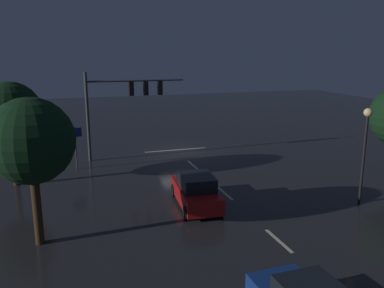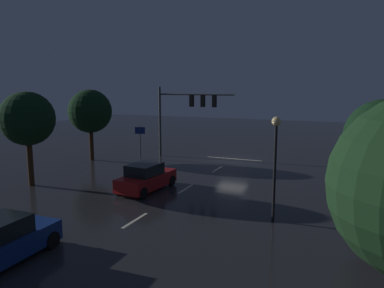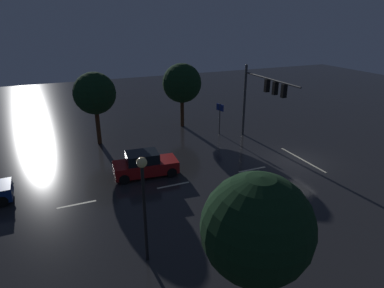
# 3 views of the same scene
# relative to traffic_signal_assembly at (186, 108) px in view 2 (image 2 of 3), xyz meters

# --- Properties ---
(ground_plane) EXTENTS (80.00, 80.00, 0.00)m
(ground_plane) POSITION_rel_traffic_signal_assembly_xyz_m (-4.14, -0.71, -4.51)
(ground_plane) COLOR #232326
(traffic_signal_assembly) EXTENTS (7.14, 0.47, 6.35)m
(traffic_signal_assembly) POSITION_rel_traffic_signal_assembly_xyz_m (0.00, 0.00, 0.00)
(traffic_signal_assembly) COLOR #383A3D
(traffic_signal_assembly) RESTS_ON ground_plane
(lane_dash_far) EXTENTS (0.16, 2.20, 0.01)m
(lane_dash_far) POSITION_rel_traffic_signal_assembly_xyz_m (-4.14, 3.29, -4.50)
(lane_dash_far) COLOR beige
(lane_dash_far) RESTS_ON ground_plane
(lane_dash_mid) EXTENTS (0.16, 2.20, 0.01)m
(lane_dash_mid) POSITION_rel_traffic_signal_assembly_xyz_m (-4.14, 9.29, -4.50)
(lane_dash_mid) COLOR beige
(lane_dash_mid) RESTS_ON ground_plane
(lane_dash_near) EXTENTS (0.16, 2.20, 0.01)m
(lane_dash_near) POSITION_rel_traffic_signal_assembly_xyz_m (-4.14, 15.29, -4.50)
(lane_dash_near) COLOR beige
(lane_dash_near) RESTS_ON ground_plane
(stop_bar) EXTENTS (5.00, 0.16, 0.01)m
(stop_bar) POSITION_rel_traffic_signal_assembly_xyz_m (-4.14, -1.18, -4.50)
(stop_bar) COLOR beige
(stop_bar) RESTS_ON ground_plane
(car_approaching) EXTENTS (2.19, 4.48, 1.70)m
(car_approaching) POSITION_rel_traffic_signal_assembly_xyz_m (-2.02, 10.55, -3.71)
(car_approaching) COLOR maroon
(car_approaching) RESTS_ON ground_plane
(car_distant) EXTENTS (2.01, 4.41, 1.70)m
(car_distant) POSITION_rel_traffic_signal_assembly_xyz_m (-1.94, 20.89, -3.71)
(car_distant) COLOR navy
(car_distant) RESTS_ON ground_plane
(street_lamp_left_kerb) EXTENTS (0.44, 0.44, 5.02)m
(street_lamp_left_kerb) POSITION_rel_traffic_signal_assembly_xyz_m (-10.28, 12.79, -0.99)
(street_lamp_left_kerb) COLOR black
(street_lamp_left_kerb) RESTS_ON ground_plane
(route_sign) EXTENTS (0.89, 0.29, 2.87)m
(route_sign) POSITION_rel_traffic_signal_assembly_xyz_m (3.59, 1.93, -2.44)
(route_sign) COLOR #383A3D
(route_sign) RESTS_ON ground_plane
(tree_right_near) EXTENTS (3.44, 3.44, 6.09)m
(tree_right_near) POSITION_rel_traffic_signal_assembly_xyz_m (5.44, 12.50, -0.17)
(tree_right_near) COLOR #382314
(tree_right_near) RESTS_ON ground_plane
(tree_left_far) EXTENTS (3.67, 3.67, 5.83)m
(tree_left_far) POSITION_rel_traffic_signal_assembly_xyz_m (-14.90, 10.32, -0.53)
(tree_left_far) COLOR #382314
(tree_left_far) RESTS_ON ground_plane
(tree_right_far) EXTENTS (3.71, 3.71, 6.12)m
(tree_right_far) POSITION_rel_traffic_signal_assembly_xyz_m (7.12, 4.21, -0.26)
(tree_right_far) COLOR #382314
(tree_right_far) RESTS_ON ground_plane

